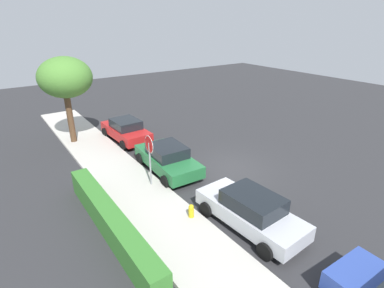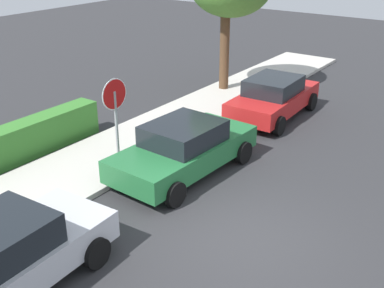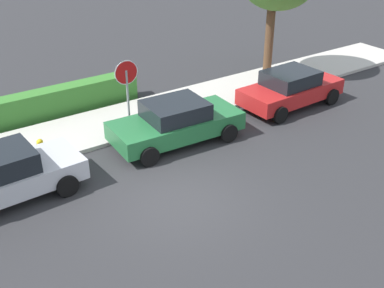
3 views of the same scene
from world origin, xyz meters
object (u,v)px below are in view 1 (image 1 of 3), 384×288
stop_sign (149,152)px  fire_hydrant (191,212)px  parked_car_silver (250,210)px  parked_car_green (167,158)px  parked_car_red (126,130)px  street_tree_near_corner (65,78)px

stop_sign → fire_hydrant: size_ratio=3.70×
stop_sign → parked_car_silver: 5.27m
parked_car_silver → fire_hydrant: parked_car_silver is taller
parked_car_silver → fire_hydrant: (1.67, 1.60, -0.39)m
parked_car_silver → parked_car_green: bearing=1.9°
parked_car_green → parked_car_red: parked_car_green is taller
parked_car_green → fire_hydrant: parked_car_green is taller
parked_car_green → fire_hydrant: size_ratio=6.30×
stop_sign → parked_car_red: 6.55m
stop_sign → parked_car_green: stop_sign is taller
parked_car_red → street_tree_near_corner: 4.79m
parked_car_red → fire_hydrant: size_ratio=5.99×
parked_car_red → street_tree_near_corner: bearing=60.2°
stop_sign → fire_hydrant: 3.53m
parked_car_green → street_tree_near_corner: (6.97, 2.90, 3.45)m
parked_car_green → parked_car_red: bearing=0.2°
stop_sign → parked_car_silver: size_ratio=0.58×
street_tree_near_corner → parked_car_silver: bearing=-166.4°
parked_car_red → street_tree_near_corner: size_ratio=0.78×
parked_car_green → parked_car_silver: 5.85m
parked_car_green → parked_car_red: size_ratio=1.05×
stop_sign → parked_car_red: size_ratio=0.62×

